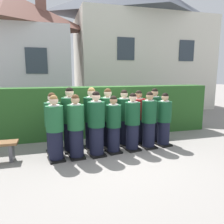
# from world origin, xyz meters

# --- Properties ---
(ground_plane) EXTENTS (60.00, 60.00, 0.00)m
(ground_plane) POSITION_xyz_m (0.00, 0.00, 0.00)
(ground_plane) COLOR gray
(student_front_row_0) EXTENTS (0.44, 0.51, 1.59)m
(student_front_row_0) POSITION_xyz_m (-1.52, -0.13, 0.76)
(student_front_row_0) COLOR black
(student_front_row_0) RESTS_ON ground
(student_front_row_1) EXTENTS (0.41, 0.52, 1.59)m
(student_front_row_1) POSITION_xyz_m (-1.02, -0.10, 0.76)
(student_front_row_1) COLOR black
(student_front_row_1) RESTS_ON ground
(student_front_row_2) EXTENTS (0.46, 0.53, 1.65)m
(student_front_row_2) POSITION_xyz_m (-0.51, -0.08, 0.79)
(student_front_row_2) COLOR black
(student_front_row_2) RESTS_ON ground
(student_front_row_3) EXTENTS (0.43, 0.52, 1.52)m
(student_front_row_3) POSITION_xyz_m (-0.03, 0.01, 0.72)
(student_front_row_3) COLOR black
(student_front_row_3) RESTS_ON ground
(student_front_row_4) EXTENTS (0.44, 0.51, 1.58)m
(student_front_row_4) POSITION_xyz_m (0.52, 0.06, 0.75)
(student_front_row_4) COLOR black
(student_front_row_4) RESTS_ON ground
(student_front_row_5) EXTENTS (0.41, 0.52, 1.60)m
(student_front_row_5) POSITION_xyz_m (1.04, 0.12, 0.76)
(student_front_row_5) COLOR black
(student_front_row_5) RESTS_ON ground
(student_front_row_6) EXTENTS (0.43, 0.50, 1.54)m
(student_front_row_6) POSITION_xyz_m (1.54, 0.17, 0.73)
(student_front_row_6) COLOR black
(student_front_row_6) RESTS_ON ground
(student_rear_row_0) EXTENTS (0.44, 0.51, 1.61)m
(student_rear_row_0) POSITION_xyz_m (-1.56, 0.36, 0.77)
(student_rear_row_0) COLOR black
(student_rear_row_0) RESTS_ON ground
(student_rear_row_1) EXTENTS (0.45, 0.51, 1.73)m
(student_rear_row_1) POSITION_xyz_m (-1.11, 0.42, 0.83)
(student_rear_row_1) COLOR black
(student_rear_row_1) RESTS_ON ground
(student_rear_row_2) EXTENTS (0.48, 0.55, 1.72)m
(student_rear_row_2) POSITION_xyz_m (-0.52, 0.45, 0.82)
(student_rear_row_2) COLOR black
(student_rear_row_2) RESTS_ON ground
(student_rear_row_3) EXTENTS (0.44, 0.50, 1.68)m
(student_rear_row_3) POSITION_xyz_m (-0.05, 0.53, 0.80)
(student_rear_row_3) COLOR black
(student_rear_row_3) RESTS_ON ground
(student_rear_row_4) EXTENTS (0.42, 0.52, 1.63)m
(student_rear_row_4) POSITION_xyz_m (0.44, 0.55, 0.78)
(student_rear_row_4) COLOR black
(student_rear_row_4) RESTS_ON ground
(student_in_red_blazer) EXTENTS (0.41, 0.48, 1.60)m
(student_in_red_blazer) POSITION_xyz_m (0.92, 0.62, 0.76)
(student_in_red_blazer) COLOR black
(student_in_red_blazer) RESTS_ON ground
(student_rear_row_6) EXTENTS (0.43, 0.51, 1.64)m
(student_rear_row_6) POSITION_xyz_m (1.46, 0.67, 0.78)
(student_rear_row_6) COLOR black
(student_rear_row_6) RESTS_ON ground
(hedge) EXTENTS (7.71, 0.70, 1.65)m
(hedge) POSITION_xyz_m (0.00, 1.77, 0.82)
(hedge) COLOR #285623
(hedge) RESTS_ON ground
(school_building_main) EXTENTS (8.16, 4.66, 7.61)m
(school_building_main) POSITION_xyz_m (3.86, 7.47, 3.91)
(school_building_main) COLOR beige
(school_building_main) RESTS_ON ground
(school_building_annex) EXTENTS (5.70, 3.56, 5.83)m
(school_building_annex) POSITION_xyz_m (-3.31, 6.48, 2.99)
(school_building_annex) COLOR silver
(school_building_annex) RESTS_ON ground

